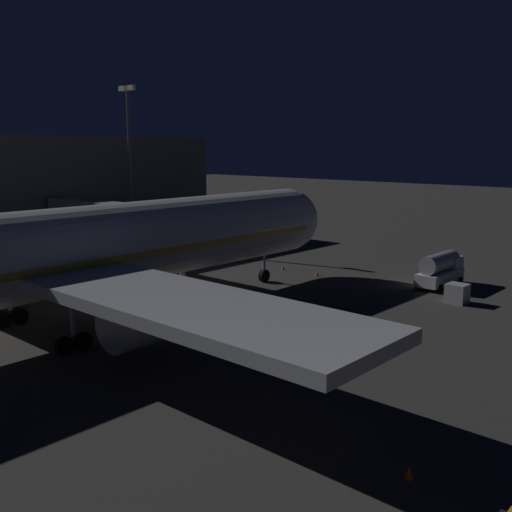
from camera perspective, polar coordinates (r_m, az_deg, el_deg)
ground_plane at (r=48.57m, az=-8.77°, el=-4.87°), size 320.00×320.00×0.00m
airliner_at_gate at (r=41.81m, az=-19.94°, el=-0.12°), size 50.43×58.99×17.72m
jet_bridge at (r=61.51m, az=-12.02°, el=3.64°), size 24.55×3.40×7.18m
apron_floodlight_mast at (r=76.69m, az=-12.04°, el=9.34°), size 2.90×0.50×20.04m
fuel_tanker at (r=57.30m, az=17.34°, el=-1.17°), size 2.46×6.06×3.15m
baggage_container_mid_row at (r=51.81m, az=18.77°, el=-3.43°), size 1.63×1.53×1.60m
traffic_cone_nose_port at (r=59.60m, az=5.87°, el=-1.64°), size 0.36×0.36×0.55m
traffic_cone_nose_starboard at (r=62.23m, az=2.60°, el=-1.08°), size 0.36×0.36×0.55m
traffic_cone_wingtip_svc_side at (r=25.33m, az=14.51°, el=-19.48°), size 0.36×0.36×0.55m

